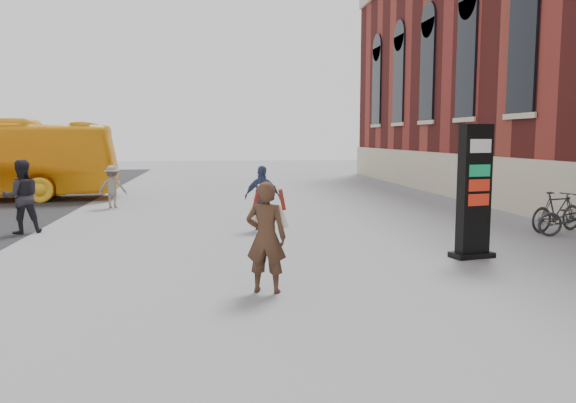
{
  "coord_description": "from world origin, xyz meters",
  "views": [
    {
      "loc": [
        -0.35,
        -9.04,
        2.49
      ],
      "look_at": [
        0.97,
        0.72,
        1.35
      ],
      "focal_mm": 35.0,
      "sensor_mm": 36.0,
      "label": 1
    }
  ],
  "objects": [
    {
      "name": "ground",
      "position": [
        0.0,
        0.0,
        0.0
      ],
      "size": [
        100.0,
        100.0,
        0.0
      ],
      "primitive_type": "plane",
      "color": "#9E9EA3"
    },
    {
      "name": "info_pylon",
      "position": [
        4.95,
        1.77,
        1.37
      ],
      "size": [
        0.95,
        0.61,
        2.74
      ],
      "rotation": [
        0.0,
        0.0,
        0.21
      ],
      "color": "black",
      "rests_on": "ground"
    },
    {
      "name": "woman",
      "position": [
        0.48,
        -0.26,
        0.92
      ],
      "size": [
        0.81,
        0.77,
        1.79
      ],
      "rotation": [
        0.0,
        0.0,
        2.84
      ],
      "color": "#442C1E",
      "rests_on": "ground"
    },
    {
      "name": "pedestrian_a",
      "position": [
        -5.24,
        6.1,
        0.95
      ],
      "size": [
        1.14,
        1.04,
        1.91
      ],
      "primitive_type": "imported",
      "rotation": [
        0.0,
        0.0,
        3.57
      ],
      "color": "black",
      "rests_on": "ground"
    },
    {
      "name": "pedestrian_b",
      "position": [
        -3.84,
        11.17,
        0.74
      ],
      "size": [
        1.0,
        0.61,
        1.49
      ],
      "primitive_type": "imported",
      "rotation": [
        0.0,
        0.0,
        3.08
      ],
      "color": "slate",
      "rests_on": "ground"
    },
    {
      "name": "pedestrian_c",
      "position": [
        0.97,
        5.83,
        0.86
      ],
      "size": [
        1.09,
        0.77,
        1.72
      ],
      "primitive_type": "imported",
      "rotation": [
        0.0,
        0.0,
        2.75
      ],
      "color": "#393F63",
      "rests_on": "ground"
    },
    {
      "name": "bike_6",
      "position": [
        8.6,
        3.77,
        0.47
      ],
      "size": [
        1.87,
        0.86,
        0.95
      ],
      "primitive_type": "imported",
      "rotation": [
        0.0,
        0.0,
        1.44
      ],
      "color": "#2A2B30",
      "rests_on": "ground"
    },
    {
      "name": "bike_7",
      "position": [
        8.6,
        4.47,
        0.53
      ],
      "size": [
        1.85,
        0.98,
        1.07
      ],
      "primitive_type": "imported",
      "rotation": [
        0.0,
        0.0,
        1.85
      ],
      "color": "#2A2B30",
      "rests_on": "ground"
    }
  ]
}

